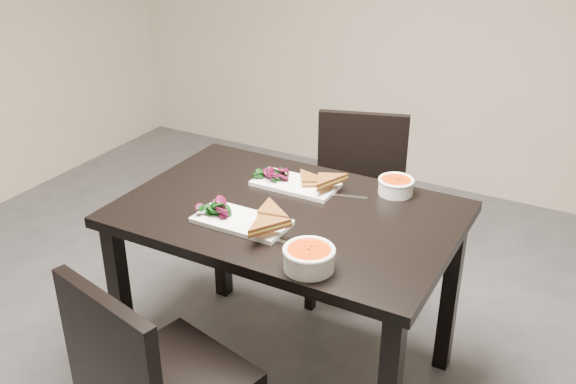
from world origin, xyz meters
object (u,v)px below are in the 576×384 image
at_px(plate_near, 242,221).
at_px(plate_far, 295,184).
at_px(soup_bowl_far, 396,185).
at_px(soup_bowl_near, 309,257).
at_px(chair_far, 358,195).
at_px(table, 288,233).
at_px(chair_near, 149,382).

distance_m(plate_near, plate_far, 0.35).
bearing_deg(soup_bowl_far, soup_bowl_near, -94.71).
bearing_deg(chair_far, table, -105.89).
xyz_separation_m(plate_near, plate_far, (0.02, 0.35, -0.00)).
height_order(chair_near, plate_far, chair_near).
distance_m(chair_far, plate_far, 0.61).
distance_m(table, chair_near, 0.74).
distance_m(table, plate_far, 0.22).
height_order(chair_far, plate_far, chair_far).
height_order(plate_near, soup_bowl_far, soup_bowl_far).
relative_size(table, plate_far, 3.69).
distance_m(table, plate_near, 0.22).
height_order(table, plate_far, plate_far).
bearing_deg(chair_far, chair_near, -109.89).
relative_size(plate_near, plate_far, 1.02).
bearing_deg(table, soup_bowl_near, -51.95).
bearing_deg(soup_bowl_far, chair_far, 127.09).
bearing_deg(plate_far, soup_bowl_near, -57.77).
distance_m(table, chair_far, 0.75).
height_order(chair_near, soup_bowl_far, chair_near).
bearing_deg(chair_far, plate_near, -112.04).
xyz_separation_m(chair_near, soup_bowl_far, (0.37, 1.03, 0.30)).
height_order(table, chair_near, chair_near).
distance_m(plate_far, soup_bowl_far, 0.38).
relative_size(table, soup_bowl_far, 8.78).
relative_size(chair_near, chair_far, 1.00).
bearing_deg(table, chair_near, -96.18).
height_order(plate_near, soup_bowl_near, soup_bowl_near).
bearing_deg(plate_near, soup_bowl_far, 51.19).
xyz_separation_m(chair_far, plate_far, (-0.04, -0.55, 0.27)).
relative_size(chair_far, plate_near, 2.58).
relative_size(plate_far, soup_bowl_far, 2.38).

